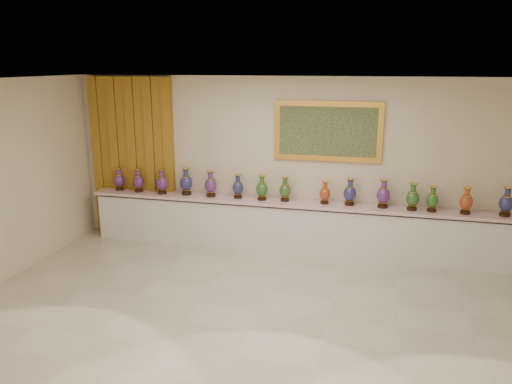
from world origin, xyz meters
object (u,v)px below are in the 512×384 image
vase_1 (138,181)px  vase_2 (162,183)px  vase_0 (119,180)px  counter (291,227)px

vase_1 → vase_2: (0.48, -0.03, 0.01)m
vase_0 → vase_2: 0.89m
vase_0 → vase_1: (0.40, -0.02, 0.01)m
counter → vase_2: vase_2 is taller
vase_1 → vase_2: vase_2 is taller
counter → vase_1: vase_1 is taller
counter → vase_0: (-3.26, 0.01, 0.65)m
vase_1 → vase_2: 0.49m
counter → vase_0: size_ratio=17.31×
counter → vase_0: 3.33m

